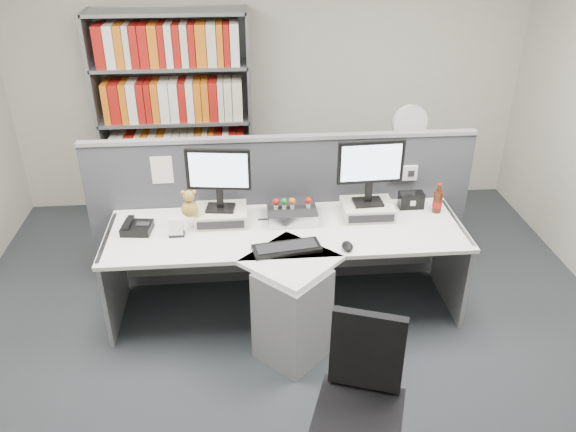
{
  "coord_description": "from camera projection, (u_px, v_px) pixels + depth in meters",
  "views": [
    {
      "loc": [
        -0.29,
        -2.79,
        2.81
      ],
      "look_at": [
        0.0,
        0.65,
        0.92
      ],
      "focal_mm": 35.96,
      "sensor_mm": 36.0,
      "label": 1
    }
  ],
  "objects": [
    {
      "name": "ground",
      "position": [
        296.0,
        385.0,
        3.82
      ],
      "size": [
        5.5,
        5.5,
        0.0
      ],
      "primitive_type": "plane",
      "color": "#2F3338",
      "rests_on": "ground"
    },
    {
      "name": "room_shell",
      "position": [
        299.0,
        128.0,
        2.95
      ],
      "size": [
        5.04,
        5.54,
        2.72
      ],
      "color": "#B8B5A4",
      "rests_on": "ground"
    },
    {
      "name": "partition",
      "position": [
        282.0,
        210.0,
        4.6
      ],
      "size": [
        3.0,
        0.08,
        1.27
      ],
      "color": "#414249",
      "rests_on": "ground"
    },
    {
      "name": "desk",
      "position": [
        289.0,
        277.0,
        4.12
      ],
      "size": [
        2.6,
        1.2,
        0.72
      ],
      "color": "white",
      "rests_on": "ground"
    },
    {
      "name": "monitor_riser_left",
      "position": [
        221.0,
        215.0,
        4.26
      ],
      "size": [
        0.38,
        0.31,
        0.1
      ],
      "color": "beige",
      "rests_on": "desk"
    },
    {
      "name": "monitor_riser_right",
      "position": [
        367.0,
        209.0,
        4.35
      ],
      "size": [
        0.38,
        0.31,
        0.1
      ],
      "color": "beige",
      "rests_on": "desk"
    },
    {
      "name": "monitor_left",
      "position": [
        218.0,
        174.0,
        4.11
      ],
      "size": [
        0.46,
        0.17,
        0.47
      ],
      "color": "black",
      "rests_on": "monitor_riser_left"
    },
    {
      "name": "monitor_right",
      "position": [
        370.0,
        167.0,
        4.18
      ],
      "size": [
        0.49,
        0.17,
        0.5
      ],
      "color": "black",
      "rests_on": "monitor_riser_right"
    },
    {
      "name": "desktop_pc",
      "position": [
        292.0,
        213.0,
        4.3
      ],
      "size": [
        0.36,
        0.32,
        0.1
      ],
      "color": "black",
      "rests_on": "desk"
    },
    {
      "name": "figurines",
      "position": [
        290.0,
        202.0,
        4.24
      ],
      "size": [
        0.29,
        0.05,
        0.09
      ],
      "color": "beige",
      "rests_on": "desktop_pc"
    },
    {
      "name": "keyboard",
      "position": [
        287.0,
        248.0,
        3.93
      ],
      "size": [
        0.49,
        0.25,
        0.03
      ],
      "color": "black",
      "rests_on": "desk"
    },
    {
      "name": "mouse",
      "position": [
        347.0,
        246.0,
        3.93
      ],
      "size": [
        0.08,
        0.12,
        0.05
      ],
      "primitive_type": "ellipsoid",
      "color": "black",
      "rests_on": "desk"
    },
    {
      "name": "desk_phone",
      "position": [
        136.0,
        227.0,
        4.14
      ],
      "size": [
        0.23,
        0.21,
        0.09
      ],
      "color": "black",
      "rests_on": "desk"
    },
    {
      "name": "desk_calendar",
      "position": [
        176.0,
        229.0,
        4.08
      ],
      "size": [
        0.11,
        0.08,
        0.13
      ],
      "color": "black",
      "rests_on": "desk"
    },
    {
      "name": "plush_toy",
      "position": [
        189.0,
        205.0,
        4.1
      ],
      "size": [
        0.12,
        0.12,
        0.21
      ],
      "color": "olive",
      "rests_on": "monitor_riser_left"
    },
    {
      "name": "speaker",
      "position": [
        411.0,
        200.0,
        4.45
      ],
      "size": [
        0.19,
        0.1,
        0.12
      ],
      "primitive_type": "cube",
      "color": "black",
      "rests_on": "desk"
    },
    {
      "name": "cola_bottle",
      "position": [
        438.0,
        202.0,
        4.37
      ],
      "size": [
        0.07,
        0.07,
        0.24
      ],
      "color": "#3F190A",
      "rests_on": "desk"
    },
    {
      "name": "shelving_unit",
      "position": [
        177.0,
        123.0,
        5.41
      ],
      "size": [
        1.41,
        0.4,
        2.0
      ],
      "color": "gray",
      "rests_on": "ground"
    },
    {
      "name": "filing_cabinet",
      "position": [
        402.0,
        196.0,
        5.48
      ],
      "size": [
        0.45,
        0.61,
        0.7
      ],
      "color": "gray",
      "rests_on": "ground"
    },
    {
      "name": "desk_fan",
      "position": [
        409.0,
        127.0,
        5.15
      ],
      "size": [
        0.32,
        0.19,
        0.54
      ],
      "color": "white",
      "rests_on": "filing_cabinet"
    },
    {
      "name": "office_chair",
      "position": [
        361.0,
        399.0,
        3.04
      ],
      "size": [
        0.63,
        0.63,
        0.94
      ],
      "color": "silver",
      "rests_on": "ground"
    }
  ]
}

